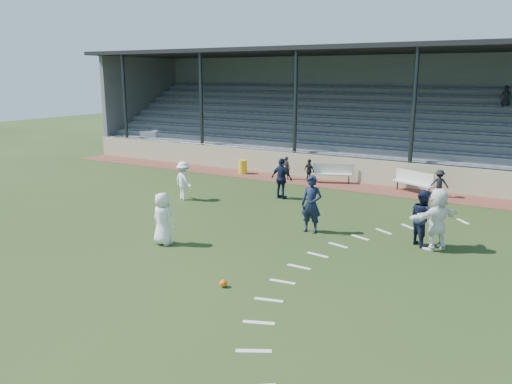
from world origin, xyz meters
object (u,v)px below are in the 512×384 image
trash_bin (243,167)px  player_navy_lead (311,204)px  bench_left (332,171)px  player_white_lead (163,219)px  football (223,283)px  bench_right (414,180)px

trash_bin → player_navy_lead: (7.36, -7.50, 0.59)m
trash_bin → bench_left: bearing=3.3°
bench_left → player_white_lead: player_white_lead is taller
football → bench_left: bearing=100.0°
bench_right → trash_bin: size_ratio=2.73×
trash_bin → football: (7.31, -12.74, -0.29)m
bench_left → player_white_lead: (-1.16, -11.27, 0.25)m
trash_bin → football: bearing=-60.2°
bench_left → bench_right: 3.97m
bench_right → player_navy_lead: (-1.62, -7.69, 0.39)m
bench_left → player_navy_lead: size_ratio=1.03×
player_white_lead → player_navy_lead: bearing=-131.7°
player_white_lead → trash_bin: bearing=-67.0°
trash_bin → football: size_ratio=3.70×
trash_bin → player_navy_lead: player_navy_lead is taller
bench_right → player_navy_lead: size_ratio=1.02×
football → player_white_lead: player_white_lead is taller
trash_bin → player_navy_lead: size_ratio=0.37×
bench_left → football: bearing=-102.3°
bench_right → player_white_lead: (-5.13, -11.16, 0.25)m
player_white_lead → player_navy_lead: 4.94m
bench_left → bench_right: (3.97, -0.10, 0.00)m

